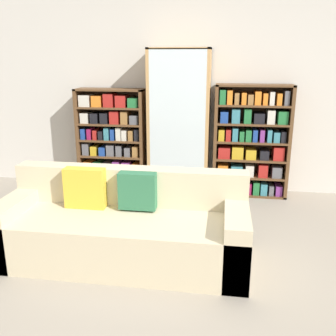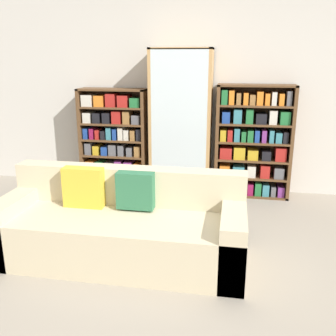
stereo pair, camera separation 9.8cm
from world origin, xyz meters
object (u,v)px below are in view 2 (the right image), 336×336
(bookshelf_right, at_px, (253,143))
(wine_bottle, at_px, (225,213))
(bookshelf_left, at_px, (114,140))
(display_cabinet, at_px, (181,123))
(couch, at_px, (121,228))

(bookshelf_right, distance_m, wine_bottle, 1.20)
(bookshelf_left, xyz_separation_m, display_cabinet, (0.90, -0.02, 0.26))
(display_cabinet, relative_size, wine_bottle, 5.08)
(bookshelf_right, bearing_deg, bookshelf_left, -179.99)
(couch, distance_m, display_cabinet, 1.94)
(display_cabinet, height_order, wine_bottle, display_cabinet)
(bookshelf_left, height_order, bookshelf_right, bookshelf_right)
(couch, height_order, wine_bottle, couch)
(bookshelf_left, xyz_separation_m, wine_bottle, (1.52, -1.03, -0.51))
(couch, bearing_deg, bookshelf_left, 109.24)
(display_cabinet, xyz_separation_m, wine_bottle, (0.62, -1.02, -0.76))
(display_cabinet, bearing_deg, bookshelf_left, 178.98)
(couch, distance_m, bookshelf_left, 1.97)
(bookshelf_left, bearing_deg, wine_bottle, -34.21)
(couch, height_order, display_cabinet, display_cabinet)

